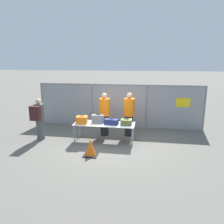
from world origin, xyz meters
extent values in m
plane|color=#605E56|center=(0.00, 0.00, 0.00)|extent=(120.00, 120.00, 0.00)
cylinder|color=gray|center=(-3.80, 2.26, 1.01)|extent=(0.07, 0.07, 2.01)
cylinder|color=gray|center=(-1.27, 2.26, 1.01)|extent=(0.07, 0.07, 2.01)
cylinder|color=gray|center=(1.27, 2.26, 1.01)|extent=(0.07, 0.07, 2.01)
cylinder|color=gray|center=(3.80, 2.26, 1.01)|extent=(0.07, 0.07, 2.01)
cube|color=gray|center=(0.00, 2.26, 1.01)|extent=(7.61, 0.01, 2.01)
cube|color=gray|center=(0.00, 2.26, 1.98)|extent=(7.61, 0.04, 0.04)
cube|color=yellow|center=(2.87, 2.25, 1.25)|extent=(0.60, 0.01, 0.40)
cube|color=silver|center=(-0.29, 0.19, 0.72)|extent=(2.30, 0.81, 0.02)
cylinder|color=#99999E|center=(-1.38, -0.16, 0.35)|extent=(0.04, 0.04, 0.71)
cylinder|color=#99999E|center=(0.80, -0.16, 0.35)|extent=(0.04, 0.04, 0.71)
cylinder|color=#99999E|center=(-1.38, 0.53, 0.35)|extent=(0.04, 0.04, 0.71)
cylinder|color=#99999E|center=(0.80, 0.53, 0.35)|extent=(0.04, 0.04, 0.71)
cube|color=orange|center=(-1.14, 0.09, 0.87)|extent=(0.46, 0.41, 0.27)
cube|color=black|center=(-1.14, 0.09, 1.02)|extent=(0.16, 0.05, 0.02)
cube|color=slate|center=(-0.55, 0.25, 0.89)|extent=(0.47, 0.26, 0.32)
cube|color=black|center=(-0.55, 0.25, 1.06)|extent=(0.16, 0.04, 0.02)
cube|color=navy|center=(0.00, 0.11, 0.83)|extent=(0.55, 0.30, 0.21)
cube|color=black|center=(0.00, 0.11, 0.95)|extent=(0.16, 0.04, 0.02)
cube|color=#566033|center=(0.56, 0.17, 0.83)|extent=(0.42, 0.37, 0.21)
cube|color=black|center=(0.56, 0.17, 0.95)|extent=(0.16, 0.03, 0.02)
cylinder|color=#4C4C51|center=(-2.86, 0.09, 0.39)|extent=(0.31, 0.31, 0.78)
cylinder|color=#4C4C51|center=(-2.86, 0.09, 1.10)|extent=(0.40, 0.40, 0.65)
sphere|color=beige|center=(-2.86, 0.09, 1.53)|extent=(0.21, 0.21, 0.21)
cube|color=#381919|center=(-2.86, -0.22, 1.13)|extent=(0.36, 0.22, 0.54)
cylinder|color=black|center=(-0.43, 0.97, 0.42)|extent=(0.34, 0.34, 0.85)
cylinder|color=orange|center=(-0.43, 0.97, 1.20)|extent=(0.44, 0.44, 0.71)
sphere|color=tan|center=(-0.43, 0.97, 1.67)|extent=(0.23, 0.23, 0.23)
cylinder|color=black|center=(0.58, 1.07, 0.43)|extent=(0.34, 0.34, 0.86)
cylinder|color=orange|center=(0.58, 1.07, 1.21)|extent=(0.45, 0.45, 0.71)
sphere|color=tan|center=(0.58, 1.07, 1.69)|extent=(0.23, 0.23, 0.23)
cube|color=#4C6B47|center=(2.06, 4.25, 0.45)|extent=(3.11, 1.53, 0.59)
sphere|color=black|center=(1.51, 3.43, 0.28)|extent=(0.56, 0.56, 0.56)
sphere|color=black|center=(1.51, 5.07, 0.28)|extent=(0.56, 0.56, 0.56)
cylinder|color=#59595B|center=(-0.04, 4.25, 0.20)|extent=(1.09, 0.06, 0.06)
cube|color=black|center=(-0.50, -1.12, 0.01)|extent=(0.45, 0.45, 0.03)
cone|color=orange|center=(-0.50, -1.12, 0.28)|extent=(0.36, 0.36, 0.57)
camera|label=1|loc=(1.26, -7.63, 3.06)|focal=35.00mm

